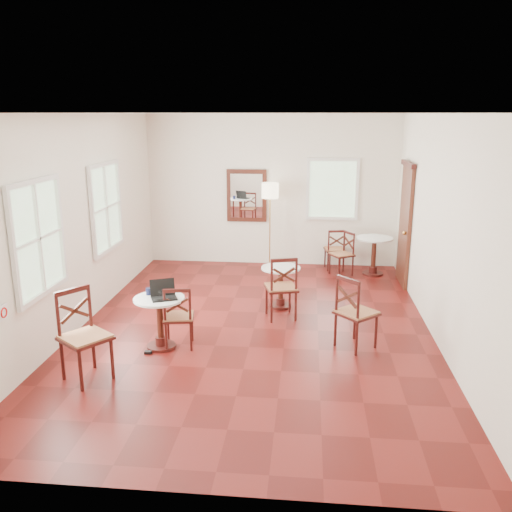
{
  "coord_description": "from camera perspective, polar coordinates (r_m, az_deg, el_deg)",
  "views": [
    {
      "loc": [
        0.73,
        -7.14,
        3.0
      ],
      "look_at": [
        0.0,
        0.3,
        1.0
      ],
      "focal_mm": 37.54,
      "sensor_mm": 36.0,
      "label": 1
    }
  ],
  "objects": [
    {
      "name": "cafe_table_mid",
      "position": [
        8.49,
        2.64,
        -2.83
      ],
      "size": [
        0.62,
        0.62,
        0.66
      ],
      "color": "#401310",
      "rests_on": "ground"
    },
    {
      "name": "mouse",
      "position": [
        6.91,
        -10.48,
        -4.63
      ],
      "size": [
        0.1,
        0.08,
        0.03
      ],
      "primitive_type": "ellipsoid",
      "rotation": [
        0.0,
        0.0,
        -0.36
      ],
      "color": "black",
      "rests_on": "cafe_table_near"
    },
    {
      "name": "chair_back_a",
      "position": [
        10.66,
        8.39,
        0.72
      ],
      "size": [
        0.43,
        0.43,
        0.82
      ],
      "rotation": [
        0.0,
        0.0,
        3.3
      ],
      "color": "#401310",
      "rests_on": "ground"
    },
    {
      "name": "chair_near_b",
      "position": [
        6.5,
        -17.87,
        -8.09
      ],
      "size": [
        0.69,
        0.69,
        1.07
      ],
      "rotation": [
        0.0,
        0.0,
        0.93
      ],
      "color": "#401310",
      "rests_on": "ground"
    },
    {
      "name": "cafe_table_near",
      "position": [
        7.13,
        -10.2,
        -6.4
      ],
      "size": [
        0.66,
        0.66,
        0.69
      ],
      "color": "#401310",
      "rests_on": "ground"
    },
    {
      "name": "chair_mid_a",
      "position": [
        8.0,
        2.73,
        -3.36
      ],
      "size": [
        0.56,
        0.56,
        0.97
      ],
      "rotation": [
        0.0,
        0.0,
        3.42
      ],
      "color": "#401310",
      "rests_on": "ground"
    },
    {
      "name": "power_adapter",
      "position": [
        7.14,
        -11.44,
        -10.04
      ],
      "size": [
        0.09,
        0.05,
        0.04
      ],
      "primitive_type": "cube",
      "color": "black",
      "rests_on": "ground"
    },
    {
      "name": "floor_lamp",
      "position": [
        10.43,
        1.51,
        6.37
      ],
      "size": [
        0.33,
        0.33,
        1.7
      ],
      "color": "#BF8C3F",
      "rests_on": "ground"
    },
    {
      "name": "chair_back_b",
      "position": [
        10.3,
        9.21,
        0.23
      ],
      "size": [
        0.52,
        0.52,
        0.83
      ],
      "rotation": [
        0.0,
        0.0,
        -1.02
      ],
      "color": "#401310",
      "rests_on": "ground"
    },
    {
      "name": "chair_mid_b",
      "position": [
        7.11,
        10.51,
        -5.92
      ],
      "size": [
        0.64,
        0.64,
        0.99
      ],
      "rotation": [
        0.0,
        0.0,
        2.32
      ],
      "color": "#401310",
      "rests_on": "ground"
    },
    {
      "name": "ground",
      "position": [
        7.78,
        -0.22,
        -7.71
      ],
      "size": [
        7.0,
        7.0,
        0.0
      ],
      "primitive_type": "plane",
      "color": "#621310",
      "rests_on": "ground"
    },
    {
      "name": "navy_mug",
      "position": [
        7.16,
        -11.33,
        -3.71
      ],
      "size": [
        0.11,
        0.08,
        0.09
      ],
      "color": "black",
      "rests_on": "cafe_table_near"
    },
    {
      "name": "chair_near_a",
      "position": [
        7.11,
        -8.25,
        -6.42
      ],
      "size": [
        0.45,
        0.45,
        0.85
      ],
      "rotation": [
        0.0,
        0.0,
        3.31
      ],
      "color": "#401310",
      "rests_on": "ground"
    },
    {
      "name": "laptop",
      "position": [
        7.01,
        -9.85,
        -3.96
      ],
      "size": [
        0.4,
        0.37,
        0.23
      ],
      "rotation": [
        0.0,
        0.0,
        0.41
      ],
      "color": "black",
      "rests_on": "cafe_table_near"
    },
    {
      "name": "water_glass",
      "position": [
        7.05,
        -10.14,
        -3.97
      ],
      "size": [
        0.06,
        0.06,
        0.09
      ],
      "primitive_type": "cylinder",
      "color": "white",
      "rests_on": "cafe_table_near"
    },
    {
      "name": "room_shell",
      "position": [
        7.54,
        -0.48,
        6.51
      ],
      "size": [
        5.02,
        7.02,
        3.01
      ],
      "color": "white",
      "rests_on": "ground"
    },
    {
      "name": "cafe_table_back",
      "position": [
        10.42,
        12.45,
        0.45
      ],
      "size": [
        0.69,
        0.69,
        0.73
      ],
      "color": "#401310",
      "rests_on": "ground"
    }
  ]
}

